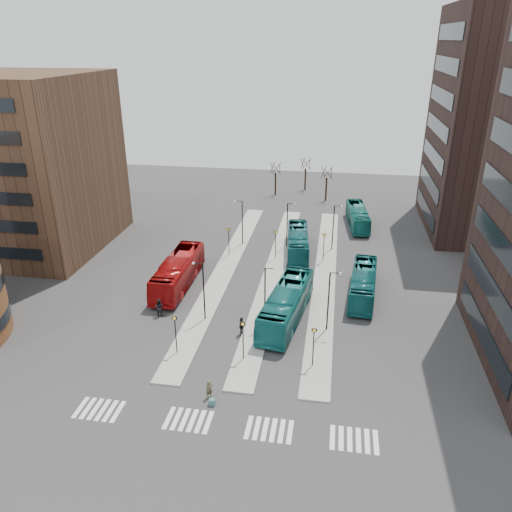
% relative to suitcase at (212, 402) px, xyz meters
% --- Properties ---
extents(ground, '(160.00, 160.00, 0.00)m').
position_rel_suitcase_xyz_m(ground, '(-0.32, -5.88, -0.28)').
color(ground, '#2D2D2F').
rests_on(ground, ground).
extents(island_left, '(2.50, 45.00, 0.15)m').
position_rel_suitcase_xyz_m(island_left, '(-4.32, 24.12, -0.20)').
color(island_left, gray).
rests_on(island_left, ground).
extents(island_mid, '(2.50, 45.00, 0.15)m').
position_rel_suitcase_xyz_m(island_mid, '(1.68, 24.12, -0.20)').
color(island_mid, gray).
rests_on(island_mid, ground).
extents(island_right, '(2.50, 45.00, 0.15)m').
position_rel_suitcase_xyz_m(island_right, '(7.68, 24.12, -0.20)').
color(island_right, gray).
rests_on(island_right, ground).
extents(suitcase, '(0.48, 0.40, 0.55)m').
position_rel_suitcase_xyz_m(suitcase, '(0.00, 0.00, 0.00)').
color(suitcase, navy).
rests_on(suitcase, ground).
extents(red_bus, '(2.89, 12.29, 3.42)m').
position_rel_suitcase_xyz_m(red_bus, '(-8.57, 19.00, 1.43)').
color(red_bus, '#9C0C0C').
rests_on(red_bus, ground).
extents(teal_bus_a, '(4.66, 12.67, 3.45)m').
position_rel_suitcase_xyz_m(teal_bus_a, '(4.22, 13.52, 1.45)').
color(teal_bus_a, '#146666').
rests_on(teal_bus_a, ground).
extents(teal_bus_b, '(3.65, 11.18, 3.06)m').
position_rel_suitcase_xyz_m(teal_bus_b, '(3.89, 30.51, 1.25)').
color(teal_bus_b, '#12585D').
rests_on(teal_bus_b, ground).
extents(teal_bus_c, '(3.40, 10.92, 3.00)m').
position_rel_suitcase_xyz_m(teal_bus_c, '(11.86, 19.77, 1.22)').
color(teal_bus_c, '#12595C').
rests_on(teal_bus_c, ground).
extents(teal_bus_d, '(3.48, 10.68, 2.92)m').
position_rel_suitcase_xyz_m(teal_bus_d, '(11.77, 42.10, 1.18)').
color(teal_bus_d, '#156964').
rests_on(teal_bus_d, ground).
extents(traveller, '(0.67, 0.64, 1.54)m').
position_rel_suitcase_xyz_m(traveller, '(-0.41, 0.84, 0.49)').
color(traveller, '#4C482E').
rests_on(traveller, ground).
extents(commuter_a, '(1.00, 0.82, 1.89)m').
position_rel_suitcase_xyz_m(commuter_a, '(-8.46, 12.20, 0.67)').
color(commuter_a, black).
rests_on(commuter_a, ground).
extents(commuter_b, '(0.54, 1.11, 1.83)m').
position_rel_suitcase_xyz_m(commuter_b, '(0.36, 10.11, 0.64)').
color(commuter_b, black).
rests_on(commuter_b, ground).
extents(commuter_c, '(1.18, 1.26, 1.71)m').
position_rel_suitcase_xyz_m(commuter_c, '(3.82, 12.50, 0.58)').
color(commuter_c, black).
rests_on(commuter_c, ground).
extents(crosswalk_stripes, '(22.35, 2.40, 0.01)m').
position_rel_suitcase_xyz_m(crosswalk_stripes, '(1.43, -1.88, -0.27)').
color(crosswalk_stripes, silver).
rests_on(crosswalk_stripes, ground).
extents(office_block, '(25.00, 20.12, 22.00)m').
position_rel_suitcase_xyz_m(office_block, '(-34.32, 28.10, 10.72)').
color(office_block, '#4E3524').
rests_on(office_block, ground).
extents(sign_poles, '(12.45, 22.12, 3.65)m').
position_rel_suitcase_xyz_m(sign_poles, '(1.28, 17.12, 2.13)').
color(sign_poles, black).
rests_on(sign_poles, ground).
extents(lamp_posts, '(14.04, 20.24, 6.12)m').
position_rel_suitcase_xyz_m(lamp_posts, '(2.32, 22.12, 3.30)').
color(lamp_posts, black).
rests_on(lamp_posts, ground).
extents(bare_trees, '(10.97, 8.14, 5.90)m').
position_rel_suitcase_xyz_m(bare_trees, '(2.35, 56.78, 2.45)').
color(bare_trees, black).
rests_on(bare_trees, ground).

